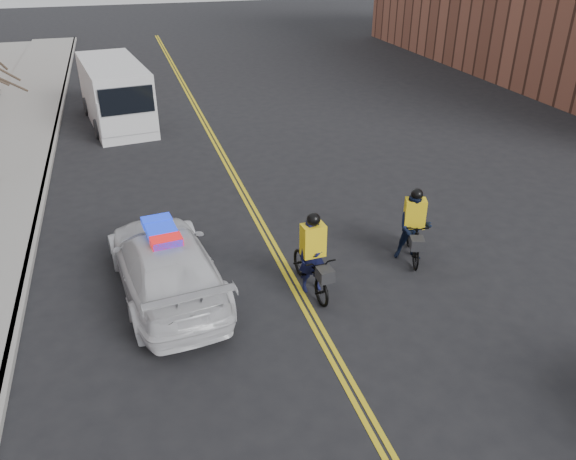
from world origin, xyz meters
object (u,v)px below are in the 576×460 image
(cyclist_near, at_px, (313,264))
(cyclist_far, at_px, (413,232))
(cargo_van, at_px, (116,95))
(police_cruiser, at_px, (165,263))

(cyclist_near, bearing_deg, cyclist_far, 8.76)
(cargo_van, bearing_deg, cyclist_far, -71.49)
(police_cruiser, relative_size, cyclist_near, 2.63)
(cargo_van, bearing_deg, police_cruiser, -94.88)
(cyclist_near, height_order, cyclist_far, cyclist_near)
(cyclist_near, relative_size, cyclist_far, 1.05)
(police_cruiser, distance_m, cargo_van, 13.31)
(cargo_van, height_order, cyclist_far, cargo_van)
(cargo_van, relative_size, cyclist_far, 3.24)
(police_cruiser, xyz_separation_m, cyclist_far, (6.00, -0.23, -0.01))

